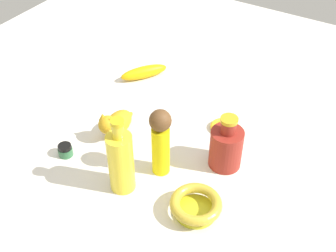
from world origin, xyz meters
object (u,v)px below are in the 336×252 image
cat_figurine (115,123)px  person_figure_adult (161,140)px  nail_polish_jar (65,150)px  bottle_short (227,146)px  bottle_tall (121,161)px  banana (144,72)px  bowl (196,205)px  bangle (223,127)px

cat_figurine → person_figure_adult: 0.22m
nail_polish_jar → bottle_short: 0.46m
nail_polish_jar → cat_figurine: 0.17m
bottle_tall → nail_polish_jar: bearing=-3.0°
cat_figurine → banana: size_ratio=0.89×
bottle_tall → bowl: bearing=-174.0°
cat_figurine → bottle_short: bearing=-170.0°
bottle_short → cat_figurine: bearing=10.0°
banana → bangle: size_ratio=2.20×
nail_polish_jar → bottle_tall: bearing=177.0°
banana → nail_polish_jar: bearing=38.6°
cat_figurine → nail_polish_jar: bearing=65.5°
banana → bottle_short: size_ratio=1.03×
nail_polish_jar → bottle_short: bottle_short is taller
bottle_short → person_figure_adult: person_figure_adult is taller
banana → bottle_short: 0.50m
person_figure_adult → bottle_tall: bearing=61.5°
bowl → bottle_short: 0.20m
nail_polish_jar → bottle_tall: (-0.21, 0.01, 0.08)m
banana → bottle_tall: bottle_tall is taller
cat_figurine → bottle_tall: (-0.14, 0.16, 0.05)m
person_figure_adult → banana: bearing=-50.4°
nail_polish_jar → cat_figurine: (-0.07, -0.15, 0.02)m
nail_polish_jar → bottle_short: (-0.41, -0.21, 0.05)m
banana → bottle_short: bearing=96.5°
bottle_tall → bangle: bearing=-109.7°
bangle → bottle_short: bottle_short is taller
cat_figurine → person_figure_adult: bearing=163.4°
cat_figurine → bowl: (-0.35, 0.14, -0.01)m
bottle_short → banana: bearing=-28.6°
banana → person_figure_adult: 0.47m
bangle → bottle_tall: (0.13, 0.35, 0.09)m
bowl → person_figure_adult: size_ratio=0.63×
bangle → person_figure_adult: 0.28m
cat_figurine → bangle: cat_figurine is taller
nail_polish_jar → person_figure_adult: (-0.27, -0.09, 0.10)m
bottle_short → bottle_tall: bearing=48.6°
cat_figurine → bowl: bearing=158.3°
nail_polish_jar → cat_figurine: size_ratio=0.27×
nail_polish_jar → banana: size_ratio=0.24×
bangle → bottle_tall: bottle_tall is taller
cat_figurine → bowl: cat_figurine is taller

